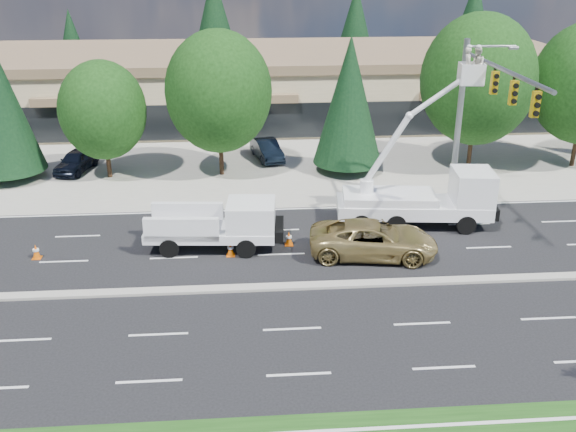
{
  "coord_description": "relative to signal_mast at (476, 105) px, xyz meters",
  "views": [
    {
      "loc": [
        -1.7,
        -23.79,
        13.31
      ],
      "look_at": [
        0.24,
        2.13,
        2.4
      ],
      "focal_mm": 40.0,
      "sensor_mm": 36.0,
      "label": 1
    }
  ],
  "objects": [
    {
      "name": "traffic_cone_c",
      "position": [
        -9.59,
        -2.82,
        -5.72
      ],
      "size": [
        0.4,
        0.4,
        0.7
      ],
      "color": "#E45B07",
      "rests_on": "ground"
    },
    {
      "name": "signal_mast",
      "position": [
        0.0,
        0.0,
        0.0
      ],
      "size": [
        2.76,
        10.16,
        9.0
      ],
      "color": "gray",
      "rests_on": "ground"
    },
    {
      "name": "ground",
      "position": [
        -10.03,
        -7.04,
        -6.06
      ],
      "size": [
        140.0,
        140.0,
        0.0
      ],
      "primitive_type": "plane",
      "color": "black",
      "rests_on": "ground"
    },
    {
      "name": "parked_car_east",
      "position": [
        -10.03,
        10.9,
        -5.39
      ],
      "size": [
        2.32,
        4.26,
        1.33
      ],
      "primitive_type": "imported",
      "rotation": [
        0.0,
        0.0,
        0.24
      ],
      "color": "black",
      "rests_on": "ground"
    },
    {
      "name": "strip_mall",
      "position": [
        -10.03,
        22.93,
        -3.23
      ],
      "size": [
        50.4,
        15.4,
        5.5
      ],
      "color": "tan",
      "rests_on": "ground"
    },
    {
      "name": "tree_front_c",
      "position": [
        -20.03,
        7.96,
        -1.81
      ],
      "size": [
        5.23,
        5.23,
        7.26
      ],
      "color": "#332114",
      "rests_on": "ground"
    },
    {
      "name": "tree_back_b",
      "position": [
        -14.03,
        34.96,
        0.05
      ],
      "size": [
        5.78,
        5.78,
        11.39
      ],
      "color": "#332114",
      "rests_on": "ground"
    },
    {
      "name": "tree_front_d",
      "position": [
        -13.03,
        7.96,
        -0.8
      ],
      "size": [
        6.48,
        6.48,
        8.98
      ],
      "color": "#332114",
      "rests_on": "ground"
    },
    {
      "name": "tree_back_a",
      "position": [
        -28.03,
        34.96,
        -1.83
      ],
      "size": [
        4.0,
        4.0,
        7.89
      ],
      "color": "#332114",
      "rests_on": "ground"
    },
    {
      "name": "minivan",
      "position": [
        -5.76,
        -4.24,
        -5.23
      ],
      "size": [
        6.24,
        3.53,
        1.64
      ],
      "primitive_type": "imported",
      "rotation": [
        0.0,
        0.0,
        1.43
      ],
      "color": "#A68F50",
      "rests_on": "ground"
    },
    {
      "name": "tree_back_d",
      "position": [
        11.97,
        34.96,
        -0.24
      ],
      "size": [
        5.5,
        5.5,
        10.85
      ],
      "color": "#332114",
      "rests_on": "ground"
    },
    {
      "name": "traffic_cone_a",
      "position": [
        -21.35,
        -3.39,
        -5.72
      ],
      "size": [
        0.4,
        0.4,
        0.7
      ],
      "color": "#E45B07",
      "rests_on": "ground"
    },
    {
      "name": "road_median",
      "position": [
        -10.03,
        -7.04,
        -6.0
      ],
      "size": [
        120.0,
        0.55,
        0.12
      ],
      "primitive_type": "cube",
      "color": "gray",
      "rests_on": "ground"
    },
    {
      "name": "bucket_truck",
      "position": [
        -2.3,
        -0.92,
        -4.13
      ],
      "size": [
        7.98,
        3.18,
        9.14
      ],
      "rotation": [
        0.0,
        0.0,
        -0.1
      ],
      "color": "white",
      "rests_on": "ground"
    },
    {
      "name": "tree_front_e",
      "position": [
        -5.03,
        7.96,
        -1.46
      ],
      "size": [
        4.35,
        4.35,
        8.57
      ],
      "color": "#332114",
      "rests_on": "ground"
    },
    {
      "name": "tree_front_f",
      "position": [
        2.97,
        7.96,
        -0.3
      ],
      "size": [
        7.09,
        7.09,
        9.84
      ],
      "color": "#332114",
      "rests_on": "ground"
    },
    {
      "name": "tree_back_c",
      "position": [
        -0.03,
        34.96,
        -0.61
      ],
      "size": [
        5.15,
        5.15,
        10.15
      ],
      "color": "#332114",
      "rests_on": "ground"
    },
    {
      "name": "utility_pickup",
      "position": [
        -12.85,
        -2.88,
        -5.09
      ],
      "size": [
        6.25,
        2.79,
        2.34
      ],
      "rotation": [
        0.0,
        0.0,
        -0.08
      ],
      "color": "white",
      "rests_on": "ground"
    },
    {
      "name": "concrete_apron",
      "position": [
        -10.03,
        12.96,
        -6.05
      ],
      "size": [
        140.0,
        22.0,
        0.01
      ],
      "primitive_type": "cube",
      "color": "gray",
      "rests_on": "ground"
    },
    {
      "name": "parked_car_west",
      "position": [
        -22.33,
        9.29,
        -5.37
      ],
      "size": [
        2.54,
        4.29,
        1.37
      ],
      "primitive_type": "imported",
      "rotation": [
        0.0,
        0.0,
        -0.24
      ],
      "color": "black",
      "rests_on": "ground"
    },
    {
      "name": "traffic_cone_b",
      "position": [
        -12.39,
        -3.79,
        -5.72
      ],
      "size": [
        0.4,
        0.4,
        0.7
      ],
      "color": "#E45B07",
      "rests_on": "ground"
    }
  ]
}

